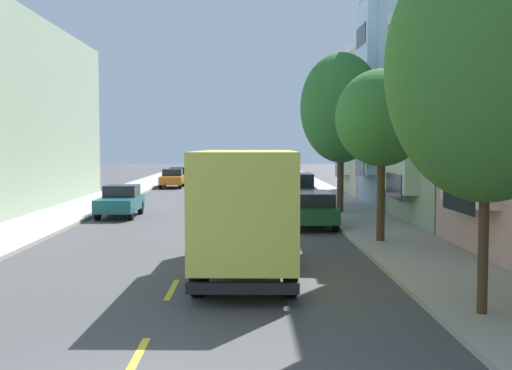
{
  "coord_description": "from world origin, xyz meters",
  "views": [
    {
      "loc": [
        1.79,
        -8.26,
        3.44
      ],
      "look_at": [
        2.16,
        18.58,
        1.78
      ],
      "focal_mm": 45.45,
      "sensor_mm": 36.0,
      "label": 1
    }
  ],
  "objects_px": {
    "street_tree_second": "(382,118)",
    "street_tree_third": "(341,108)",
    "moving_white_sedan": "(206,176)",
    "parked_hatchback_orange": "(172,178)",
    "parked_sedan_black": "(179,175)",
    "parked_wagon_silver": "(282,180)",
    "delivery_box_truck": "(247,203)",
    "parked_hatchback_teal": "(120,201)",
    "parked_wagon_forest": "(310,208)",
    "parked_suv_charcoal": "(296,191)",
    "street_tree_nearest": "(487,66)"
  },
  "relations": [
    {
      "from": "parked_suv_charcoal",
      "to": "moving_white_sedan",
      "type": "relative_size",
      "value": 1.08
    },
    {
      "from": "delivery_box_truck",
      "to": "parked_suv_charcoal",
      "type": "bearing_deg",
      "value": 81.43
    },
    {
      "from": "street_tree_third",
      "to": "parked_hatchback_teal",
      "type": "distance_m",
      "value": 11.63
    },
    {
      "from": "parked_hatchback_teal",
      "to": "parked_wagon_forest",
      "type": "height_order",
      "value": "same"
    },
    {
      "from": "street_tree_nearest",
      "to": "delivery_box_truck",
      "type": "xyz_separation_m",
      "value": [
        -4.61,
        4.7,
        -3.06
      ]
    },
    {
      "from": "parked_suv_charcoal",
      "to": "street_tree_third",
      "type": "bearing_deg",
      "value": -54.33
    },
    {
      "from": "parked_suv_charcoal",
      "to": "parked_wagon_forest",
      "type": "relative_size",
      "value": 1.02
    },
    {
      "from": "parked_hatchback_orange",
      "to": "parked_wagon_silver",
      "type": "relative_size",
      "value": 0.86
    },
    {
      "from": "street_tree_nearest",
      "to": "parked_suv_charcoal",
      "type": "height_order",
      "value": "street_tree_nearest"
    },
    {
      "from": "delivery_box_truck",
      "to": "parked_hatchback_teal",
      "type": "distance_m",
      "value": 15.18
    },
    {
      "from": "street_tree_nearest",
      "to": "street_tree_third",
      "type": "distance_m",
      "value": 19.37
    },
    {
      "from": "delivery_box_truck",
      "to": "parked_sedan_black",
      "type": "height_order",
      "value": "delivery_box_truck"
    },
    {
      "from": "parked_sedan_black",
      "to": "delivery_box_truck",
      "type": "bearing_deg",
      "value": -81.59
    },
    {
      "from": "parked_hatchback_teal",
      "to": "parked_sedan_black",
      "type": "bearing_deg",
      "value": 90.15
    },
    {
      "from": "parked_hatchback_orange",
      "to": "moving_white_sedan",
      "type": "xyz_separation_m",
      "value": [
        2.46,
        4.06,
        -0.01
      ]
    },
    {
      "from": "parked_hatchback_teal",
      "to": "parked_wagon_silver",
      "type": "relative_size",
      "value": 0.85
    },
    {
      "from": "street_tree_third",
      "to": "moving_white_sedan",
      "type": "distance_m",
      "value": 26.2
    },
    {
      "from": "street_tree_nearest",
      "to": "moving_white_sedan",
      "type": "bearing_deg",
      "value": 100.59
    },
    {
      "from": "moving_white_sedan",
      "to": "street_tree_second",
      "type": "bearing_deg",
      "value": -76.5
    },
    {
      "from": "parked_wagon_silver",
      "to": "street_tree_nearest",
      "type": "bearing_deg",
      "value": -86.97
    },
    {
      "from": "delivery_box_truck",
      "to": "parked_sedan_black",
      "type": "bearing_deg",
      "value": 98.41
    },
    {
      "from": "delivery_box_truck",
      "to": "parked_hatchback_teal",
      "type": "xyz_separation_m",
      "value": [
        -6.09,
        13.86,
        -1.13
      ]
    },
    {
      "from": "delivery_box_truck",
      "to": "parked_wagon_forest",
      "type": "distance_m",
      "value": 10.21
    },
    {
      "from": "parked_wagon_silver",
      "to": "moving_white_sedan",
      "type": "relative_size",
      "value": 1.05
    },
    {
      "from": "parked_hatchback_orange",
      "to": "parked_wagon_forest",
      "type": "bearing_deg",
      "value": -71.0
    },
    {
      "from": "street_tree_second",
      "to": "street_tree_third",
      "type": "bearing_deg",
      "value": 90.0
    },
    {
      "from": "delivery_box_truck",
      "to": "parked_wagon_silver",
      "type": "distance_m",
      "value": 32.41
    },
    {
      "from": "street_tree_third",
      "to": "parked_wagon_forest",
      "type": "bearing_deg",
      "value": -111.88
    },
    {
      "from": "moving_white_sedan",
      "to": "parked_hatchback_orange",
      "type": "bearing_deg",
      "value": -121.16
    },
    {
      "from": "parked_wagon_silver",
      "to": "moving_white_sedan",
      "type": "bearing_deg",
      "value": 132.3
    },
    {
      "from": "street_tree_third",
      "to": "parked_suv_charcoal",
      "type": "bearing_deg",
      "value": 125.67
    },
    {
      "from": "street_tree_nearest",
      "to": "parked_hatchback_teal",
      "type": "distance_m",
      "value": 21.83
    },
    {
      "from": "parked_sedan_black",
      "to": "parked_wagon_forest",
      "type": "bearing_deg",
      "value": -74.54
    },
    {
      "from": "parked_hatchback_teal",
      "to": "street_tree_second",
      "type": "bearing_deg",
      "value": -39.7
    },
    {
      "from": "parked_wagon_silver",
      "to": "parked_suv_charcoal",
      "type": "xyz_separation_m",
      "value": [
        -0.02,
        -14.86,
        0.18
      ]
    },
    {
      "from": "parked_wagon_silver",
      "to": "parked_suv_charcoal",
      "type": "relative_size",
      "value": 0.97
    },
    {
      "from": "street_tree_nearest",
      "to": "street_tree_second",
      "type": "xyz_separation_m",
      "value": [
        0.0,
        9.68,
        -0.59
      ]
    },
    {
      "from": "delivery_box_truck",
      "to": "parked_wagon_silver",
      "type": "xyz_separation_m",
      "value": [
        2.65,
        32.28,
        -1.08
      ]
    },
    {
      "from": "moving_white_sedan",
      "to": "street_tree_nearest",
      "type": "bearing_deg",
      "value": -79.41
    },
    {
      "from": "parked_suv_charcoal",
      "to": "parked_wagon_forest",
      "type": "distance_m",
      "value": 7.62
    },
    {
      "from": "delivery_box_truck",
      "to": "parked_hatchback_teal",
      "type": "relative_size",
      "value": 2.03
    },
    {
      "from": "street_tree_third",
      "to": "parked_hatchback_orange",
      "type": "relative_size",
      "value": 1.94
    },
    {
      "from": "moving_white_sedan",
      "to": "street_tree_third",
      "type": "bearing_deg",
      "value": -71.48
    },
    {
      "from": "parked_wagon_silver",
      "to": "parked_sedan_black",
      "type": "xyz_separation_m",
      "value": [
        -8.81,
        9.4,
        -0.05
      ]
    },
    {
      "from": "parked_hatchback_teal",
      "to": "parked_suv_charcoal",
      "type": "height_order",
      "value": "parked_suv_charcoal"
    },
    {
      "from": "delivery_box_truck",
      "to": "parked_hatchback_orange",
      "type": "xyz_separation_m",
      "value": [
        -6.05,
        35.08,
        -1.13
      ]
    },
    {
      "from": "parked_sedan_black",
      "to": "moving_white_sedan",
      "type": "distance_m",
      "value": 3.61
    },
    {
      "from": "street_tree_third",
      "to": "parked_wagon_forest",
      "type": "height_order",
      "value": "street_tree_third"
    },
    {
      "from": "parked_hatchback_orange",
      "to": "parked_wagon_forest",
      "type": "xyz_separation_m",
      "value": [
        8.7,
        -25.28,
        0.05
      ]
    },
    {
      "from": "street_tree_third",
      "to": "parked_hatchback_orange",
      "type": "bearing_deg",
      "value": 117.56
    }
  ]
}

